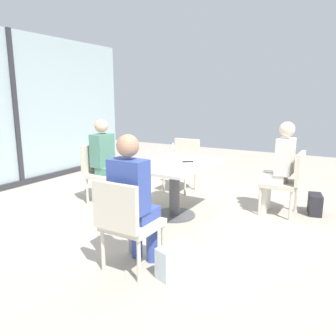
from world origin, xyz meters
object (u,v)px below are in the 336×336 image
(chair_side_end, at_px, (126,220))
(wine_glass_4, at_px, (173,146))
(wine_glass_0, at_px, (168,154))
(wine_glass_1, at_px, (161,148))
(chair_near_window, at_px, (101,170))
(handbag_2, at_px, (124,198))
(chair_far_right, at_px, (183,162))
(cell_phone_on_table, at_px, (188,162))
(wine_glass_5, at_px, (149,155))
(wine_glass_6, at_px, (147,153))
(wine_glass_3, at_px, (160,162))
(dining_table_main, at_px, (175,176))
(person_side_end, at_px, (133,195))
(chair_front_right, at_px, (287,179))
(person_near_window, at_px, (106,157))
(handbag_0, at_px, (315,204))
(person_front_right, at_px, (280,163))
(wine_glass_2, at_px, (172,157))
(handbag_1, at_px, (173,261))
(coffee_cup, at_px, (156,165))

(chair_side_end, relative_size, wine_glass_4, 4.70)
(wine_glass_0, xyz_separation_m, wine_glass_1, (0.34, 0.32, 0.00))
(wine_glass_0, bearing_deg, wine_glass_4, 24.53)
(chair_side_end, distance_m, wine_glass_0, 1.49)
(chair_near_window, bearing_deg, chair_side_end, -132.72)
(wine_glass_4, bearing_deg, handbag_2, 142.10)
(chair_far_right, bearing_deg, cell_phone_on_table, -149.36)
(wine_glass_5, distance_m, wine_glass_6, 0.20)
(wine_glass_0, distance_m, wine_glass_3, 0.54)
(dining_table_main, relative_size, person_side_end, 1.06)
(chair_front_right, bearing_deg, chair_far_right, 77.60)
(chair_near_window, xyz_separation_m, wine_glass_1, (0.24, -0.92, 0.37))
(chair_far_right, height_order, person_near_window, person_near_window)
(wine_glass_5, relative_size, cell_phone_on_table, 1.28)
(handbag_0, bearing_deg, chair_front_right, 108.37)
(handbag_0, bearing_deg, person_front_right, 101.82)
(dining_table_main, height_order, chair_front_right, chair_front_right)
(dining_table_main, xyz_separation_m, wine_glass_6, (-0.16, 0.32, 0.31))
(person_side_end, bearing_deg, wine_glass_6, 28.37)
(wine_glass_2, xyz_separation_m, cell_phone_on_table, (0.42, 0.00, -0.13))
(chair_front_right, bearing_deg, handbag_0, -58.14)
(person_side_end, bearing_deg, person_near_window, 47.45)
(wine_glass_3, distance_m, cell_phone_on_table, 0.76)
(wine_glass_4, distance_m, wine_glass_6, 0.71)
(wine_glass_0, distance_m, handbag_0, 2.13)
(wine_glass_6, distance_m, cell_phone_on_table, 0.55)
(chair_near_window, xyz_separation_m, person_front_right, (0.81, -2.45, 0.20))
(chair_front_right, relative_size, handbag_1, 2.90)
(chair_near_window, height_order, wine_glass_2, wine_glass_2)
(person_side_end, distance_m, cell_phone_on_table, 1.54)
(chair_front_right, distance_m, handbag_1, 2.26)
(chair_far_right, xyz_separation_m, wine_glass_5, (-1.52, -0.32, 0.37))
(person_side_end, bearing_deg, chair_side_end, -180.00)
(wine_glass_0, bearing_deg, coffee_cup, -176.83)
(wine_glass_0, distance_m, wine_glass_5, 0.27)
(dining_table_main, distance_m, wine_glass_0, 0.32)
(dining_table_main, distance_m, chair_side_end, 1.53)
(chair_far_right, distance_m, cell_phone_on_table, 1.25)
(wine_glass_2, bearing_deg, wine_glass_3, -175.12)
(handbag_2, bearing_deg, wine_glass_3, -126.88)
(wine_glass_0, xyz_separation_m, wine_glass_4, (0.64, 0.29, 0.00))
(wine_glass_6, bearing_deg, wine_glass_2, -104.54)
(wine_glass_2, xyz_separation_m, wine_glass_5, (-0.04, 0.31, 0.00))
(chair_far_right, height_order, wine_glass_6, wine_glass_6)
(wine_glass_5, bearing_deg, person_side_end, -153.75)
(wine_glass_4, distance_m, wine_glass_5, 0.88)
(chair_front_right, height_order, handbag_0, chair_front_right)
(coffee_cup, height_order, handbag_0, coffee_cup)
(chair_front_right, distance_m, wine_glass_0, 1.64)
(person_side_end, relative_size, handbag_0, 4.20)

